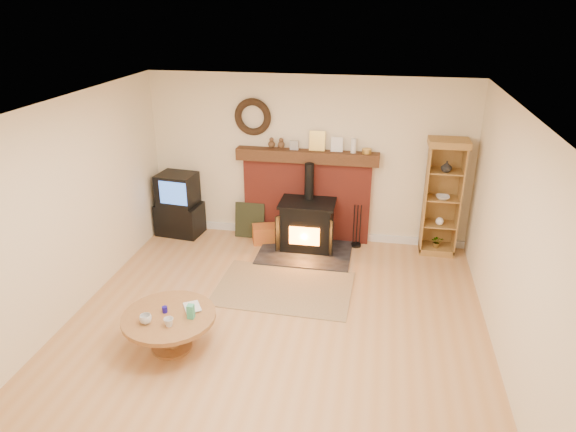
% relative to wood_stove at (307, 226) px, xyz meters
% --- Properties ---
extents(ground, '(5.50, 5.50, 0.00)m').
position_rel_wood_stove_xyz_m(ground, '(-0.07, -2.28, -0.38)').
color(ground, tan).
rests_on(ground, ground).
extents(room_shell, '(5.02, 5.52, 2.61)m').
position_rel_wood_stove_xyz_m(room_shell, '(-0.09, -2.18, 1.34)').
color(room_shell, beige).
rests_on(room_shell, ground).
extents(chimney_breast, '(2.20, 0.22, 1.78)m').
position_rel_wood_stove_xyz_m(chimney_breast, '(-0.07, 0.39, 0.42)').
color(chimney_breast, maroon).
rests_on(chimney_breast, ground).
extents(wood_stove, '(1.40, 1.00, 1.34)m').
position_rel_wood_stove_xyz_m(wood_stove, '(0.00, 0.00, 0.00)').
color(wood_stove, black).
rests_on(wood_stove, ground).
extents(area_rug, '(1.84, 1.29, 0.01)m').
position_rel_wood_stove_xyz_m(area_rug, '(-0.12, -1.25, -0.37)').
color(area_rug, brown).
rests_on(area_rug, ground).
extents(tv_unit, '(0.76, 0.57, 1.03)m').
position_rel_wood_stove_xyz_m(tv_unit, '(-2.15, 0.19, 0.11)').
color(tv_unit, black).
rests_on(tv_unit, ground).
extents(curio_cabinet, '(0.57, 0.41, 1.78)m').
position_rel_wood_stove_xyz_m(curio_cabinet, '(1.98, 0.28, 0.51)').
color(curio_cabinet, olive).
rests_on(curio_cabinet, ground).
extents(firelog_box, '(0.52, 0.41, 0.28)m').
position_rel_wood_stove_xyz_m(firelog_box, '(-0.66, 0.12, -0.24)').
color(firelog_box, '#BF8420').
rests_on(firelog_box, ground).
extents(leaning_painting, '(0.48, 0.13, 0.57)m').
position_rel_wood_stove_xyz_m(leaning_painting, '(-0.98, 0.27, -0.09)').
color(leaning_painting, black).
rests_on(leaning_painting, ground).
extents(fire_tools, '(0.16, 0.16, 0.70)m').
position_rel_wood_stove_xyz_m(fire_tools, '(0.76, 0.22, -0.25)').
color(fire_tools, black).
rests_on(fire_tools, ground).
extents(coffee_table, '(1.03, 1.03, 0.60)m').
position_rel_wood_stove_xyz_m(coffee_table, '(-1.12, -2.73, -0.03)').
color(coffee_table, brown).
rests_on(coffee_table, ground).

